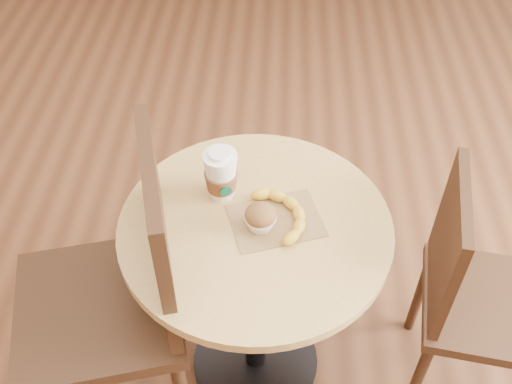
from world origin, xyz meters
TOP-DOWN VIEW (x-y plane):
  - cafe_table at (-0.03, 0.08)m, footprint 0.74×0.74m
  - chair_left at (-0.40, -0.03)m, footprint 0.56×0.56m
  - chair_right at (0.62, 0.08)m, footprint 0.44×0.44m
  - kraft_bag at (0.03, 0.10)m, footprint 0.28×0.25m
  - coffee_cup at (-0.13, 0.19)m, footprint 0.09×0.10m
  - muffin at (-0.01, 0.07)m, footprint 0.09×0.09m
  - banana at (0.04, 0.10)m, footprint 0.24×0.26m

SIDE VIEW (x-z plane):
  - chair_right at x=0.62m, z-range 0.04..0.92m
  - cafe_table at x=-0.03m, z-range 0.17..0.92m
  - chair_left at x=-0.40m, z-range 0.05..1.09m
  - kraft_bag at x=0.03m, z-range 0.75..0.75m
  - banana at x=0.04m, z-range 0.75..0.78m
  - muffin at x=-0.01m, z-range 0.75..0.83m
  - coffee_cup at x=-0.13m, z-range 0.74..0.90m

